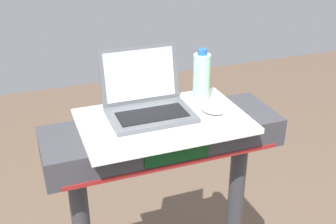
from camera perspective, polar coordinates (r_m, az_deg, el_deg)
name	(u,v)px	position (r m, az deg, el deg)	size (l,w,h in m)	color
desk_board	(163,121)	(1.58, -0.64, -1.21)	(0.62, 0.40, 0.02)	white
laptop	(147,101)	(1.60, -2.83, 1.44)	(0.31, 0.26, 0.23)	#515459
computer_mouse	(212,109)	(1.61, 5.88, 0.40)	(0.06, 0.10, 0.03)	#B2B2B7
water_bottle	(201,77)	(1.68, 4.52, 4.69)	(0.07, 0.07, 0.22)	#9EDBB2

